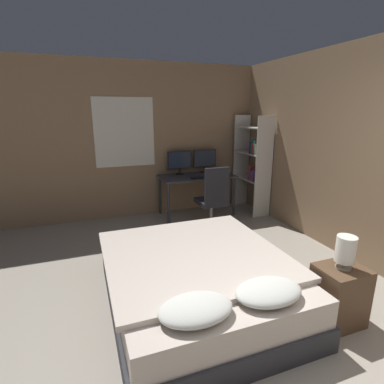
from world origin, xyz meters
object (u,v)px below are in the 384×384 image
Objects in this scene: bed at (198,281)px; nightstand at (339,295)px; bedside_lamp at (346,250)px; desk at (197,180)px; computer_mouse at (216,176)px; monitor_left at (180,161)px; office_chair at (213,205)px; keyboard at (202,178)px; monitor_right at (205,160)px; bookshelf at (255,160)px.

bed is 1.29m from nightstand.
bedside_lamp is 0.22× the size of desk.
bedside_lamp is at bearing -93.01° from computer_mouse.
bed is 4.44× the size of monitor_left.
nightstand is at bearing -93.01° from computer_mouse.
bed is 1.90× the size of office_chair.
office_chair is at bearing 61.58° from bed.
monitor_left is at bearing 96.28° from nightstand.
keyboard is (-0.13, 2.97, 0.02)m from bedside_lamp.
computer_mouse is (1.26, 2.29, 0.50)m from bed.
nightstand is 0.45m from bedside_lamp.
monitor_left is 6.38× the size of computer_mouse.
monitor_right reaches higher than office_chair.
computer_mouse is at bearing 61.27° from bed.
computer_mouse is at bearing 60.22° from office_chair.
bookshelf reaches higher than keyboard.
computer_mouse reaches higher than keyboard.
desk is at bearing 88.76° from office_chair.
monitor_right reaches higher than keyboard.
computer_mouse is at bearing -0.00° from keyboard.
bedside_lamp is 3.21m from desk.
bookshelf reaches higher than bedside_lamp.
bed is at bearing -131.37° from bookshelf.
desk is 1.29× the size of office_chair.
monitor_left is 0.25× the size of bookshelf.
monitor_left reaches higher than nightstand.
keyboard is at bearing 66.99° from bed.
desk is at bearing 168.59° from bookshelf.
bookshelf is (1.06, 0.02, 0.24)m from keyboard.
nightstand is 1.24× the size of monitor_left.
bedside_lamp is at bearing -86.66° from office_chair.
office_chair reaches higher than bed.
computer_mouse is (0.16, 2.97, 0.03)m from bedside_lamp.
bookshelf is (0.93, 2.99, 0.72)m from nightstand.
office_chair is (-0.14, 2.45, 0.14)m from nightstand.
office_chair is (-0.02, -0.75, -0.24)m from desk.
monitor_right reaches higher than nightstand.
monitor_left is at bearing 139.01° from computer_mouse.
monitor_right is (0.25, 0.23, 0.34)m from desk.
monitor_left is at bearing 137.07° from desk.
keyboard is (0.97, 2.29, 0.49)m from bed.
nightstand is 3.01m from keyboard.
bed is 6.64× the size of bedside_lamp.
keyboard is at bearing 92.44° from bedside_lamp.
bed is at bearing -113.96° from monitor_right.
computer_mouse is at bearing -86.12° from monitor_right.
bed is at bearing -118.42° from office_chair.
keyboard is at bearing -90.00° from desk.
nightstand is (1.10, -0.68, 0.02)m from bed.
keyboard is (0.00, -0.23, 0.10)m from desk.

